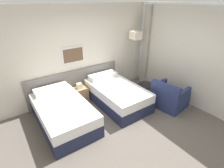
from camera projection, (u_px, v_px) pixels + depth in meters
ground_plane at (124, 130)px, 4.12m from camera, size 16.00×16.00×0.00m
wall_headboard at (80, 56)px, 5.08m from camera, size 10.00×0.10×2.70m
wall_window at (197, 59)px, 4.64m from camera, size 0.21×4.56×2.70m
bed_near_door at (63, 113)px, 4.24m from camera, size 1.11×1.94×0.69m
bed_near_window at (116, 94)px, 5.06m from camera, size 1.11×1.94×0.69m
nightstand at (80, 94)px, 5.22m from camera, size 0.42×0.36×0.57m
floor_lamp at (136, 39)px, 5.57m from camera, size 0.29×0.29×1.87m
side_table at (146, 89)px, 5.24m from camera, size 0.52×0.52×0.49m
armchair at (169, 97)px, 4.92m from camera, size 0.89×0.93×0.82m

